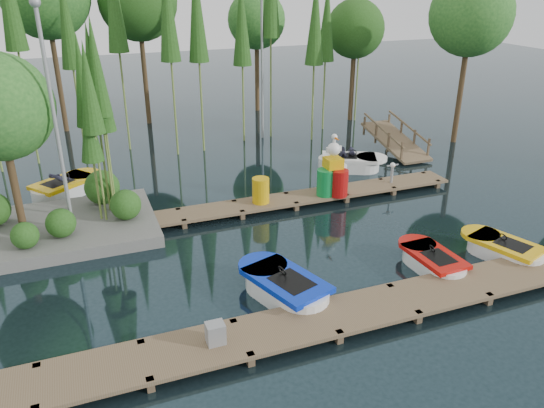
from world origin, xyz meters
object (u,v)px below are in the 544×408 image
object	(u,v)px
island	(30,139)
drum_cluster	(334,176)
yellow_barrel	(261,190)
boat_blue	(284,288)
boat_red	(432,262)
boat_yellow_far	(65,188)
utility_cabinet	(215,333)

from	to	relation	value
island	drum_cluster	xyz separation A→B (m)	(9.94, -0.95, -2.22)
yellow_barrel	boat_blue	bearing A→B (deg)	-103.57
boat_red	drum_cluster	size ratio (longest dim) A/B	1.09
boat_blue	boat_yellow_far	xyz separation A→B (m)	(-5.18, 9.45, 0.02)
utility_cabinet	boat_red	bearing A→B (deg)	11.33
utility_cabinet	drum_cluster	size ratio (longest dim) A/B	0.22
utility_cabinet	yellow_barrel	distance (m)	7.87
island	boat_red	distance (m)	12.51
boat_blue	drum_cluster	bearing A→B (deg)	33.51
boat_blue	boat_yellow_far	bearing A→B (deg)	100.03
island	boat_blue	size ratio (longest dim) A/B	2.10
boat_yellow_far	yellow_barrel	xyz separation A→B (m)	(6.50, -3.98, 0.45)
island	boat_blue	distance (m)	9.02
boat_red	utility_cabinet	bearing A→B (deg)	-170.86
boat_blue	utility_cabinet	size ratio (longest dim) A/B	6.46
boat_yellow_far	yellow_barrel	distance (m)	7.63
boat_blue	yellow_barrel	size ratio (longest dim) A/B	3.52
boat_blue	yellow_barrel	xyz separation A→B (m)	(1.32, 5.47, 0.47)
boat_blue	boat_yellow_far	size ratio (longest dim) A/B	1.04
yellow_barrel	drum_cluster	bearing A→B (deg)	-3.27
island	drum_cluster	size ratio (longest dim) A/B	2.99
boat_blue	boat_red	size ratio (longest dim) A/B	1.31
boat_red	yellow_barrel	size ratio (longest dim) A/B	2.69
boat_red	drum_cluster	bearing A→B (deg)	91.74
yellow_barrel	drum_cluster	xyz separation A→B (m)	(2.80, -0.16, 0.21)
yellow_barrel	drum_cluster	distance (m)	2.82
utility_cabinet	yellow_barrel	bearing A→B (deg)	62.89
boat_red	yellow_barrel	xyz separation A→B (m)	(-3.18, 5.64, 0.52)
boat_yellow_far	drum_cluster	xyz separation A→B (m)	(9.30, -4.14, 0.66)
boat_red	island	bearing A→B (deg)	145.85
boat_red	utility_cabinet	world-z (taller)	utility_cabinet
boat_yellow_far	utility_cabinet	distance (m)	11.36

